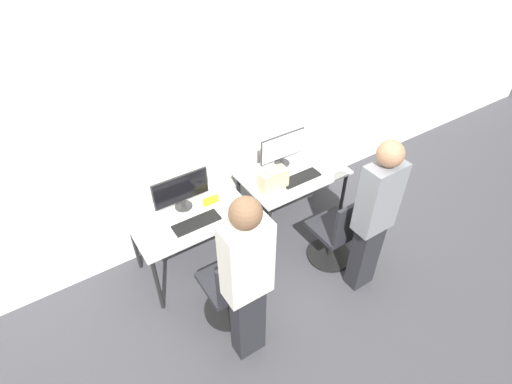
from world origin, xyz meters
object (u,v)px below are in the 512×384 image
at_px(office_chair_left, 230,290).
at_px(person_right, 375,215).
at_px(person_left, 247,279).
at_px(mouse_right, 320,169).
at_px(monitor_left, 181,191).
at_px(mouse_left, 226,212).
at_px(keyboard_right, 301,178).
at_px(office_chair_right, 336,235).
at_px(keyboard_left, 197,223).
at_px(handbag, 273,180).
at_px(monitor_right, 283,148).

relative_size(office_chair_left, person_right, 0.53).
relative_size(person_left, mouse_right, 19.16).
height_order(monitor_left, mouse_left, monitor_left).
xyz_separation_m(keyboard_right, mouse_right, (0.28, 0.01, 0.01)).
distance_m(mouse_right, office_chair_right, 0.76).
bearing_deg(keyboard_left, mouse_left, -4.81).
xyz_separation_m(monitor_left, office_chair_left, (0.01, -0.87, -0.56)).
distance_m(mouse_right, person_right, 1.02).
height_order(office_chair_right, handbag, handbag).
relative_size(keyboard_left, person_left, 0.26).
xyz_separation_m(office_chair_left, monitor_right, (1.23, 0.93, 0.56)).
relative_size(monitor_left, monitor_right, 1.00).
distance_m(monitor_right, mouse_right, 0.47).
bearing_deg(keyboard_right, office_chair_left, -154.14).
relative_size(keyboard_left, mouse_left, 5.04).
height_order(mouse_right, handbag, handbag).
bearing_deg(mouse_left, keyboard_right, 2.12).
bearing_deg(monitor_left, person_left, -91.78).
xyz_separation_m(keyboard_left, office_chair_right, (1.26, -0.59, -0.36)).
bearing_deg(monitor_left, mouse_right, -9.91).
height_order(office_chair_left, mouse_right, office_chair_left).
bearing_deg(office_chair_right, monitor_right, 91.71).
bearing_deg(mouse_left, person_left, -110.27).
xyz_separation_m(person_left, person_right, (1.33, -0.01, -0.02)).
bearing_deg(person_right, handbag, 111.65).
distance_m(keyboard_right, office_chair_right, 0.70).
height_order(monitor_right, person_right, person_right).
relative_size(monitor_left, handbag, 1.88).
bearing_deg(office_chair_left, monitor_left, 90.42).
xyz_separation_m(keyboard_right, person_right, (0.06, -0.97, 0.19)).
relative_size(office_chair_left, keyboard_right, 1.99).
distance_m(keyboard_right, person_right, 0.99).
distance_m(person_left, handbag, 1.37).
bearing_deg(person_right, office_chair_right, 94.31).
xyz_separation_m(keyboard_left, monitor_right, (1.24, 0.35, 0.19)).
bearing_deg(mouse_right, monitor_left, 170.09).
bearing_deg(monitor_right, person_left, -134.45).
distance_m(monitor_left, person_right, 1.79).
bearing_deg(handbag, mouse_right, -1.58).
height_order(monitor_left, handbag, monitor_left).
relative_size(mouse_left, person_right, 0.05).
bearing_deg(office_chair_right, person_left, -164.57).
distance_m(mouse_left, monitor_right, 1.02).
relative_size(keyboard_left, keyboard_right, 1.00).
bearing_deg(keyboard_right, handbag, 175.49).
relative_size(monitor_right, office_chair_right, 0.63).
xyz_separation_m(office_chair_left, person_left, (-0.04, -0.37, 0.58)).
bearing_deg(mouse_right, office_chair_left, -158.13).
relative_size(keyboard_right, mouse_right, 5.04).
relative_size(person_right, handbag, 5.62).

